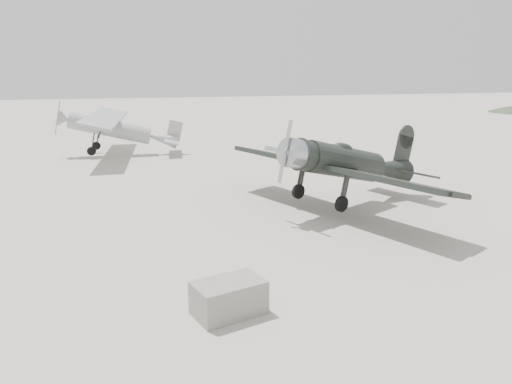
# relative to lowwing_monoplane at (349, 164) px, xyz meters

# --- Properties ---
(ground) EXTENTS (160.00, 160.00, 0.00)m
(ground) POSITION_rel_lowwing_monoplane_xyz_m (-2.47, -5.74, -1.81)
(ground) COLOR #ADA89A
(ground) RESTS_ON ground
(lowwing_monoplane) EXTENTS (8.00, 10.35, 3.42)m
(lowwing_monoplane) POSITION_rel_lowwing_monoplane_xyz_m (0.00, 0.00, 0.00)
(lowwing_monoplane) COLOR black
(lowwing_monoplane) RESTS_ON ground
(highwing_monoplane) EXTENTS (7.68, 10.82, 3.07)m
(highwing_monoplane) POSITION_rel_lowwing_monoplane_xyz_m (-9.49, 14.83, 0.11)
(highwing_monoplane) COLOR #929597
(highwing_monoplane) RESTS_ON ground
(equipment_block) EXTENTS (1.83, 1.45, 0.80)m
(equipment_block) POSITION_rel_lowwing_monoplane_xyz_m (-6.36, -7.74, -1.41)
(equipment_block) COLOR slate
(equipment_block) RESTS_ON ground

